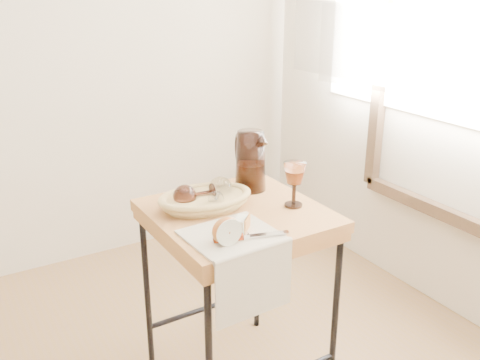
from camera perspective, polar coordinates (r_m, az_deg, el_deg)
side_table at (r=2.08m, az=-0.29°, el=-12.52°), size 0.58×0.58×0.73m
tea_towel at (r=1.71m, az=-0.87°, el=-5.86°), size 0.29×0.26×0.01m
bread_basket at (r=1.91m, az=-3.69°, el=-2.22°), size 0.32×0.24×0.05m
goblet_lying_a at (r=1.90m, az=-4.59°, el=-1.48°), size 0.14×0.09×0.08m
goblet_lying_b at (r=1.91m, az=-2.29°, el=-1.34°), size 0.15×0.16×0.09m
pitcher at (r=2.05m, az=1.12°, el=2.05°), size 0.23×0.28×0.27m
wine_goblet at (r=1.91m, az=5.75°, el=-0.46°), size 0.11×0.11×0.17m
apple_half at (r=1.64m, az=-1.51°, el=-5.30°), size 0.09×0.05×0.09m
apple_wedge at (r=1.73m, az=0.09°, el=-4.69°), size 0.07×0.07×0.04m
table_knife at (r=1.69m, az=0.90°, el=-5.87°), size 0.23×0.09×0.02m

